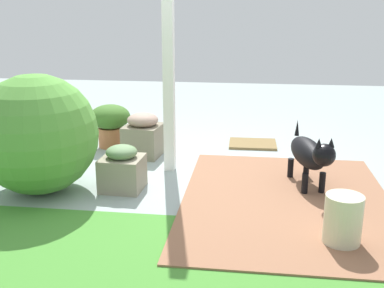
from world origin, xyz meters
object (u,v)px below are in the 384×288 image
Objects in this scene: porch_pillar at (168,48)px; doormat at (253,144)px; terracotta_pot_broad at (110,122)px; ceramic_urn at (343,220)px; stone_planter_nearest at (143,135)px; dog at (310,154)px; round_shrub at (37,134)px; stone_planter_mid at (122,169)px.

doormat is at bearing -129.65° from porch_pillar.
terracotta_pot_broad is 1.75m from doormat.
stone_planter_nearest is at bearing -44.75° from ceramic_urn.
round_shrub is at bearing 9.12° from dog.
stone_planter_mid is 2.01m from ceramic_urn.
doormat is (-0.85, -1.02, -1.24)m from porch_pillar.
round_shrub reaches higher than terracotta_pot_broad.
round_shrub is at bearing 11.48° from stone_planter_mid.
stone_planter_nearest is at bearing -48.66° from porch_pillar.
terracotta_pot_broad is 0.61× the size of dog.
terracotta_pot_broad is (-0.21, -1.48, -0.23)m from round_shrub.
terracotta_pot_broad is at bearing -97.94° from round_shrub.
stone_planter_mid is (0.34, 0.60, -1.06)m from porch_pillar.
porch_pillar is at bearing -43.65° from ceramic_urn.
ceramic_urn is 0.66× the size of doormat.
round_shrub reaches higher than doormat.
porch_pillar is 4.39× the size of doormat.
stone_planter_nearest is at bearing 25.54° from doormat.
dog reaches higher than stone_planter_nearest.
stone_planter_mid is 1.14× the size of ceramic_urn.
round_shrub is 1.27× the size of dog.
dog is 1.51m from doormat.
stone_planter_nearest is (0.38, -0.44, -1.01)m from porch_pillar.
ceramic_urn is at bearing 104.80° from doormat.
round_shrub reaches higher than stone_planter_mid.
doormat is at bearing -137.20° from round_shrub.
ceramic_urn is 2.54m from doormat.
stone_planter_mid is 1.73m from dog.
terracotta_pot_broad is (0.86, -0.73, -0.94)m from porch_pillar.
round_shrub is 2.65m from doormat.
round_shrub reaches higher than ceramic_urn.
doormat is (-1.91, -1.77, -0.53)m from round_shrub.
stone_planter_mid is 0.39× the size of round_shrub.
porch_pillar reaches higher than ceramic_urn.
doormat is at bearing -170.38° from terracotta_pot_broad.
ceramic_urn is (-2.56, 0.68, -0.35)m from round_shrub.
round_shrub is (1.06, 0.74, -0.71)m from porch_pillar.
dog is at bearing 155.68° from stone_planter_nearest.
round_shrub is at bearing 42.80° from doormat.
dog is at bearing -171.90° from stone_planter_mid.
stone_planter_mid is at bearing 60.53° from porch_pillar.
stone_planter_nearest is 0.96× the size of terracotta_pot_broad.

